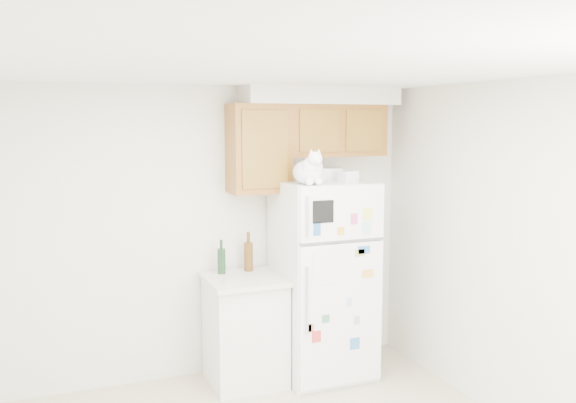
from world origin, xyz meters
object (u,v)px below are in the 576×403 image
cat (310,171)px  bottle_amber (248,251)px  refrigerator (323,279)px  storage_box_back (332,174)px  bottle_green (221,257)px  base_counter (245,329)px  storage_box_front (348,176)px

cat → bottle_amber: (-0.38, 0.45, -0.72)m
refrigerator → storage_box_back: (0.13, 0.12, 0.90)m
cat → bottle_green: size_ratio=1.44×
storage_box_back → base_counter: bearing=-158.7°
refrigerator → storage_box_front: bearing=-30.0°
storage_box_front → bottle_amber: 1.07m
base_counter → storage_box_back: storage_box_back is taller
bottle_amber → storage_box_front: bearing=-24.4°
refrigerator → storage_box_front: (0.18, -0.10, 0.89)m
base_counter → cat: cat is taller
storage_box_back → bottle_green: storage_box_back is taller
refrigerator → bottle_green: (-0.84, 0.24, 0.21)m
storage_box_front → bottle_green: (-1.02, 0.34, -0.68)m
refrigerator → cat: 1.01m
base_counter → bottle_amber: size_ratio=2.71×
storage_box_front → bottle_amber: size_ratio=0.44×
refrigerator → bottle_green: bearing=164.1°
cat → storage_box_front: cat is taller
base_counter → bottle_green: bearing=132.4°
base_counter → storage_box_back: bearing=3.0°
bottle_amber → base_counter: bearing=-117.8°
refrigerator → cat: cat is taller
refrigerator → bottle_amber: refrigerator is taller
bottle_green → bottle_amber: (0.24, 0.01, 0.02)m
refrigerator → bottle_amber: bearing=157.4°
storage_box_back → bottle_amber: 0.99m
storage_box_back → refrigerator: bearing=-119.6°
base_counter → storage_box_front: (0.87, -0.18, 1.28)m
cat → storage_box_front: (0.40, 0.10, -0.07)m
cat → bottle_amber: size_ratio=1.24×
refrigerator → bottle_green: refrigerator is taller
base_counter → bottle_amber: bearing=62.2°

